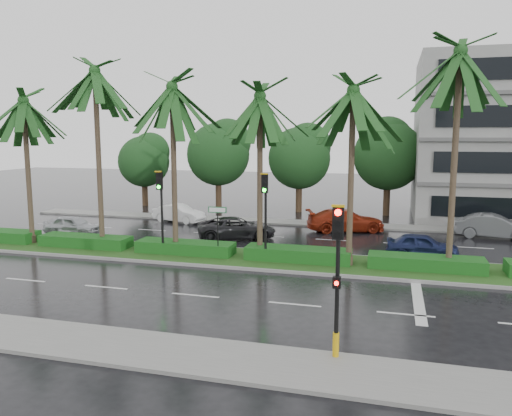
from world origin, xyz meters
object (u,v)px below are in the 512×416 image
(signal_median_left, at_px, (161,200))
(car_blue, at_px, (422,245))
(signal_near, at_px, (337,275))
(car_silver, at_px, (73,225))
(car_darkgrey, at_px, (237,228))
(car_grey, at_px, (494,226))
(car_white, at_px, (179,213))
(street_sign, at_px, (218,219))
(car_red, at_px, (345,220))

(signal_median_left, xyz_separation_m, car_blue, (13.00, 3.70, -2.38))
(signal_near, height_order, car_silver, signal_near)
(car_darkgrey, distance_m, car_grey, 15.79)
(car_white, bearing_deg, street_sign, -133.63)
(car_silver, height_order, car_blue, car_silver)
(car_white, bearing_deg, car_silver, 156.75)
(signal_near, xyz_separation_m, car_darkgrey, (-7.71, 15.27, -1.84))
(car_red, xyz_separation_m, car_grey, (9.00, 0.20, 0.00))
(signal_median_left, bearing_deg, car_silver, 154.38)
(car_white, xyz_separation_m, car_blue, (16.52, -6.32, -0.03))
(car_darkgrey, bearing_deg, street_sign, 163.50)
(street_sign, height_order, car_red, street_sign)
(car_darkgrey, xyz_separation_m, car_blue, (10.70, -1.88, -0.05))
(car_silver, bearing_deg, car_red, -71.54)
(signal_median_left, xyz_separation_m, car_red, (8.50, 9.66, -2.26))
(car_red, height_order, car_blue, car_red)
(car_blue, distance_m, car_grey, 7.62)
(signal_median_left, distance_m, car_white, 10.88)
(street_sign, bearing_deg, signal_near, -54.66)
(signal_near, bearing_deg, street_sign, 125.34)
(car_white, height_order, car_blue, car_white)
(car_blue, bearing_deg, street_sign, 111.25)
(car_darkgrey, bearing_deg, car_red, -80.64)
(signal_near, bearing_deg, car_red, 94.44)
(signal_median_left, height_order, car_darkgrey, signal_median_left)
(car_silver, relative_size, car_blue, 1.01)
(signal_near, relative_size, signal_median_left, 1.00)
(street_sign, xyz_separation_m, car_silver, (-11.02, 3.67, -1.50))
(signal_near, relative_size, street_sign, 1.68)
(signal_median_left, height_order, street_sign, signal_median_left)
(car_silver, bearing_deg, signal_median_left, -116.54)
(signal_near, bearing_deg, car_silver, 143.09)
(street_sign, bearing_deg, signal_median_left, -176.53)
(signal_median_left, bearing_deg, car_red, 48.65)
(car_grey, bearing_deg, car_silver, 111.04)
(car_silver, bearing_deg, signal_near, -127.82)
(car_darkgrey, height_order, car_red, car_red)
(signal_near, relative_size, car_blue, 1.20)
(signal_near, bearing_deg, car_blue, 77.38)
(car_red, bearing_deg, street_sign, 131.00)
(car_white, height_order, car_darkgrey, car_darkgrey)
(street_sign, height_order, car_silver, street_sign)
(signal_near, distance_m, signal_median_left, 13.93)
(car_silver, xyz_separation_m, car_darkgrey, (10.32, 1.73, 0.04))
(car_blue, bearing_deg, car_grey, -34.32)
(signal_near, bearing_deg, car_white, 124.45)
(car_blue, bearing_deg, car_red, 38.94)
(car_silver, relative_size, car_darkgrey, 0.77)
(car_silver, xyz_separation_m, car_grey, (25.52, 6.01, 0.11))
(car_darkgrey, distance_m, car_red, 7.42)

